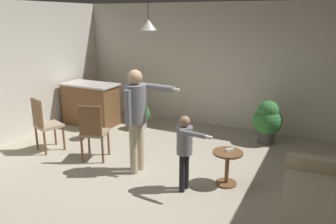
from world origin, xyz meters
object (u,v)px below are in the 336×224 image
kitchen_counter (91,104)px  person_adult (137,110)px  dining_chair_by_counter (45,123)px  dining_chair_near_wall (93,130)px  side_table_by_couch (227,164)px  potted_plant_by_wall (141,113)px  couch_floral (327,212)px  potted_plant_corner (268,120)px  spare_remote_on_table (230,150)px  person_child (185,145)px

kitchen_counter → person_adult: (2.24, -1.65, 0.54)m
dining_chair_by_counter → dining_chair_near_wall: bearing=23.4°
side_table_by_couch → potted_plant_by_wall: potted_plant_by_wall is taller
dining_chair_by_counter → potted_plant_by_wall: size_ratio=1.58×
couch_floral → potted_plant_corner: 2.97m
side_table_by_couch → kitchen_counter: bearing=158.3°
person_adult → spare_remote_on_table: 1.52m
dining_chair_by_counter → side_table_by_couch: bearing=24.2°
person_child → dining_chair_near_wall: 1.84m
person_child → spare_remote_on_table: (0.50, 0.47, -0.15)m
side_table_by_couch → dining_chair_by_counter: 3.37m
person_adult → spare_remote_on_table: person_adult is taller
person_adult → potted_plant_corner: (1.61, 2.20, -0.55)m
potted_plant_by_wall → spare_remote_on_table: bearing=-33.4°
person_adult → dining_chair_near_wall: person_adult is taller
side_table_by_couch → potted_plant_by_wall: 2.96m
dining_chair_near_wall → potted_plant_by_wall: bearing=74.4°
kitchen_counter → potted_plant_by_wall: bearing=10.0°
couch_floral → spare_remote_on_table: bearing=54.4°
dining_chair_by_counter → person_child: bearing=16.2°
kitchen_counter → potted_plant_corner: (3.85, 0.54, -0.01)m
kitchen_counter → side_table_by_couch: (3.64, -1.45, -0.15)m
potted_plant_corner → spare_remote_on_table: potted_plant_corner is taller
couch_floral → potted_plant_by_wall: couch_floral is taller
dining_chair_by_counter → couch_floral: bearing=14.2°
person_adult → potted_plant_corner: 2.78m
kitchen_counter → spare_remote_on_table: (3.66, -1.41, 0.06)m
couch_floral → potted_plant_by_wall: 4.49m
kitchen_counter → dining_chair_near_wall: dining_chair_near_wall is taller
spare_remote_on_table → couch_floral: bearing=-30.3°
person_adult → dining_chair_near_wall: 1.02m
side_table_by_couch → person_adult: 1.57m
couch_floral → person_adult: bearing=73.7°
person_child → potted_plant_by_wall: (-1.96, 2.09, -0.34)m
person_child → potted_plant_by_wall: bearing=-130.9°
person_child → dining_chair_by_counter: 2.88m
side_table_by_couch → dining_chair_near_wall: bearing=-176.1°
person_adult → spare_remote_on_table: size_ratio=12.64×
couch_floral → side_table_by_couch: bearing=56.0°
kitchen_counter → person_adult: 2.84m
dining_chair_near_wall → potted_plant_by_wall: dining_chair_near_wall is taller
kitchen_counter → person_child: (3.16, -1.88, 0.21)m
side_table_by_couch → potted_plant_by_wall: (-2.45, 1.66, 0.02)m
couch_floral → person_child: 1.90m
kitchen_counter → dining_chair_near_wall: size_ratio=1.26×
person_adult → person_child: (0.91, -0.23, -0.33)m
potted_plant_by_wall → spare_remote_on_table: size_ratio=4.86×
kitchen_counter → side_table_by_couch: size_ratio=2.42×
dining_chair_by_counter → dining_chair_near_wall: size_ratio=1.00×
couch_floral → potted_plant_corner: couch_floral is taller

